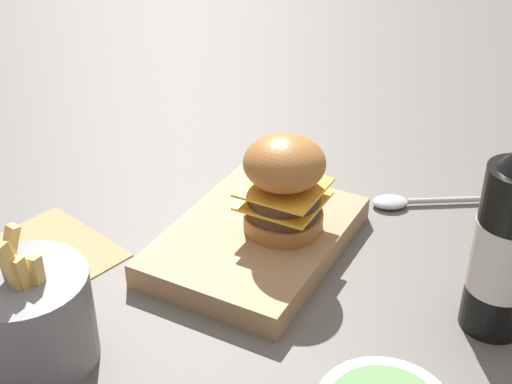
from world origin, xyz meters
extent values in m
plane|color=#5B5651|center=(0.00, 0.00, 0.00)|extent=(6.00, 6.00, 0.00)
cube|color=#A37A51|center=(-0.03, 0.02, 0.01)|extent=(0.25, 0.18, 0.03)
cylinder|color=#AD6B33|center=(-0.01, -0.01, 0.04)|extent=(0.09, 0.09, 0.02)
cylinder|color=#4C3323|center=(-0.01, -0.01, 0.06)|extent=(0.08, 0.08, 0.01)
cube|color=gold|center=(-0.01, -0.01, 0.07)|extent=(0.09, 0.09, 0.00)
cylinder|color=#4C3323|center=(-0.01, -0.01, 0.07)|extent=(0.08, 0.08, 0.01)
cube|color=gold|center=(-0.01, -0.01, 0.08)|extent=(0.09, 0.09, 0.00)
ellipsoid|color=#AD6B33|center=(-0.01, -0.01, 0.11)|extent=(0.09, 0.09, 0.06)
cylinder|color=black|center=(-0.03, -0.25, 0.09)|extent=(0.06, 0.06, 0.18)
cylinder|color=white|center=(-0.03, -0.25, 0.09)|extent=(0.07, 0.07, 0.08)
cylinder|color=slate|center=(-0.28, 0.12, 0.05)|extent=(0.12, 0.12, 0.10)
cube|color=#E5B760|center=(-0.27, 0.15, 0.10)|extent=(0.03, 0.02, 0.08)
cube|color=#E5B760|center=(-0.29, 0.11, 0.09)|extent=(0.01, 0.01, 0.07)
cube|color=#E5B760|center=(-0.29, 0.11, 0.10)|extent=(0.02, 0.02, 0.09)
cube|color=#E5B760|center=(-0.28, 0.12, 0.09)|extent=(0.02, 0.03, 0.07)
cube|color=#E5B760|center=(-0.28, 0.10, 0.09)|extent=(0.01, 0.01, 0.07)
cube|color=#E5B760|center=(-0.28, 0.12, 0.10)|extent=(0.04, 0.02, 0.08)
cylinder|color=#B2B2B7|center=(0.18, -0.16, 0.01)|extent=(0.08, 0.12, 0.01)
ellipsoid|color=#B2B2B7|center=(0.14, -0.09, 0.01)|extent=(0.05, 0.06, 0.01)
cylinder|color=#9E140F|center=(0.20, 0.07, 0.00)|extent=(0.06, 0.06, 0.00)
cube|color=tan|center=(-0.16, 0.23, 0.00)|extent=(0.19, 0.19, 0.00)
camera|label=1|loc=(-0.63, -0.30, 0.49)|focal=50.00mm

